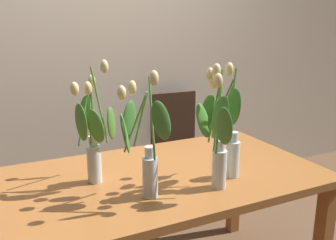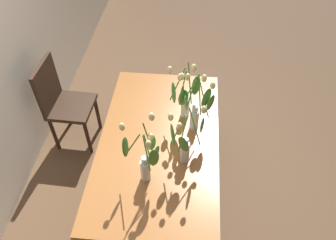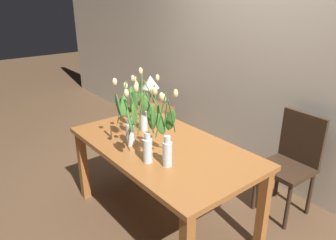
{
  "view_description": "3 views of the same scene",
  "coord_description": "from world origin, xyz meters",
  "px_view_note": "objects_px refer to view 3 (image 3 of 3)",
  "views": [
    {
      "loc": [
        -0.71,
        -1.52,
        1.46
      ],
      "look_at": [
        0.04,
        0.04,
        1.01
      ],
      "focal_mm": 38.09,
      "sensor_mm": 36.0,
      "label": 1
    },
    {
      "loc": [
        -1.61,
        -0.21,
        2.67
      ],
      "look_at": [
        0.0,
        -0.07,
        0.97
      ],
      "focal_mm": 35.56,
      "sensor_mm": 36.0,
      "label": 2
    },
    {
      "loc": [
        1.82,
        -1.4,
        1.87
      ],
      "look_at": [
        0.01,
        0.05,
        0.95
      ],
      "focal_mm": 33.62,
      "sensor_mm": 36.0,
      "label": 3
    }
  ],
  "objects_px": {
    "tulip_vase_0": "(165,137)",
    "pillar_candle": "(142,103)",
    "tulip_vase_3": "(146,131)",
    "dining_chair": "(292,159)",
    "tulip_vase_1": "(143,107)",
    "dining_table": "(163,154)",
    "table_lamp": "(150,83)",
    "side_table": "(151,115)",
    "tulip_vase_2": "(128,120)"
  },
  "relations": [
    {
      "from": "dining_table",
      "to": "pillar_candle",
      "type": "relative_size",
      "value": 21.33
    },
    {
      "from": "dining_table",
      "to": "side_table",
      "type": "bearing_deg",
      "value": 148.18
    },
    {
      "from": "tulip_vase_0",
      "to": "tulip_vase_1",
      "type": "distance_m",
      "value": 0.63
    },
    {
      "from": "dining_table",
      "to": "dining_chair",
      "type": "distance_m",
      "value": 1.16
    },
    {
      "from": "tulip_vase_0",
      "to": "table_lamp",
      "type": "xyz_separation_m",
      "value": [
        -1.54,
        0.98,
        -0.09
      ]
    },
    {
      "from": "table_lamp",
      "to": "pillar_candle",
      "type": "height_order",
      "value": "table_lamp"
    },
    {
      "from": "dining_chair",
      "to": "table_lamp",
      "type": "height_order",
      "value": "table_lamp"
    },
    {
      "from": "tulip_vase_1",
      "to": "pillar_candle",
      "type": "xyz_separation_m",
      "value": [
        -1.04,
        0.68,
        -0.37
      ]
    },
    {
      "from": "tulip_vase_0",
      "to": "dining_chair",
      "type": "xyz_separation_m",
      "value": [
        0.34,
        1.16,
        -0.42
      ]
    },
    {
      "from": "dining_chair",
      "to": "side_table",
      "type": "distance_m",
      "value": 1.87
    },
    {
      "from": "side_table",
      "to": "dining_chair",
      "type": "bearing_deg",
      "value": 6.34
    },
    {
      "from": "tulip_vase_1",
      "to": "tulip_vase_2",
      "type": "xyz_separation_m",
      "value": [
        0.16,
        -0.25,
        -0.01
      ]
    },
    {
      "from": "dining_table",
      "to": "table_lamp",
      "type": "height_order",
      "value": "table_lamp"
    },
    {
      "from": "tulip_vase_1",
      "to": "tulip_vase_3",
      "type": "distance_m",
      "value": 0.57
    },
    {
      "from": "dining_chair",
      "to": "pillar_candle",
      "type": "distance_m",
      "value": 1.99
    },
    {
      "from": "tulip_vase_3",
      "to": "tulip_vase_1",
      "type": "bearing_deg",
      "value": 147.88
    },
    {
      "from": "tulip_vase_3",
      "to": "dining_chair",
      "type": "distance_m",
      "value": 1.4
    },
    {
      "from": "side_table",
      "to": "tulip_vase_3",
      "type": "bearing_deg",
      "value": -36.51
    },
    {
      "from": "tulip_vase_3",
      "to": "side_table",
      "type": "relative_size",
      "value": 1.05
    },
    {
      "from": "table_lamp",
      "to": "dining_table",
      "type": "bearing_deg",
      "value": -32.12
    },
    {
      "from": "tulip_vase_0",
      "to": "tulip_vase_3",
      "type": "distance_m",
      "value": 0.15
    },
    {
      "from": "tulip_vase_0",
      "to": "pillar_candle",
      "type": "relative_size",
      "value": 7.61
    },
    {
      "from": "pillar_candle",
      "to": "tulip_vase_1",
      "type": "bearing_deg",
      "value": -33.27
    },
    {
      "from": "tulip_vase_0",
      "to": "tulip_vase_3",
      "type": "xyz_separation_m",
      "value": [
        -0.12,
        -0.08,
        0.03
      ]
    },
    {
      "from": "tulip_vase_2",
      "to": "dining_chair",
      "type": "xyz_separation_m",
      "value": [
        0.77,
        1.19,
        -0.43
      ]
    },
    {
      "from": "dining_table",
      "to": "tulip_vase_0",
      "type": "height_order",
      "value": "tulip_vase_0"
    },
    {
      "from": "tulip_vase_1",
      "to": "side_table",
      "type": "height_order",
      "value": "tulip_vase_1"
    },
    {
      "from": "tulip_vase_3",
      "to": "tulip_vase_2",
      "type": "bearing_deg",
      "value": 170.46
    },
    {
      "from": "tulip_vase_1",
      "to": "tulip_vase_3",
      "type": "height_order",
      "value": "tulip_vase_1"
    },
    {
      "from": "tulip_vase_1",
      "to": "pillar_candle",
      "type": "distance_m",
      "value": 1.29
    },
    {
      "from": "dining_chair",
      "to": "tulip_vase_3",
      "type": "bearing_deg",
      "value": -109.92
    },
    {
      "from": "dining_table",
      "to": "tulip_vase_2",
      "type": "height_order",
      "value": "tulip_vase_2"
    },
    {
      "from": "tulip_vase_3",
      "to": "dining_chair",
      "type": "xyz_separation_m",
      "value": [
        0.45,
        1.25,
        -0.45
      ]
    },
    {
      "from": "tulip_vase_0",
      "to": "pillar_candle",
      "type": "height_order",
      "value": "tulip_vase_0"
    },
    {
      "from": "table_lamp",
      "to": "pillar_candle",
      "type": "xyz_separation_m",
      "value": [
        -0.09,
        -0.08,
        -0.27
      ]
    },
    {
      "from": "tulip_vase_3",
      "to": "side_table",
      "type": "distance_m",
      "value": 1.83
    },
    {
      "from": "pillar_candle",
      "to": "tulip_vase_3",
      "type": "bearing_deg",
      "value": -32.91
    },
    {
      "from": "tulip_vase_1",
      "to": "table_lamp",
      "type": "height_order",
      "value": "tulip_vase_1"
    },
    {
      "from": "pillar_candle",
      "to": "dining_table",
      "type": "bearing_deg",
      "value": -27.82
    },
    {
      "from": "tulip_vase_2",
      "to": "side_table",
      "type": "distance_m",
      "value": 1.55
    },
    {
      "from": "dining_table",
      "to": "dining_chair",
      "type": "height_order",
      "value": "dining_chair"
    },
    {
      "from": "table_lamp",
      "to": "tulip_vase_0",
      "type": "bearing_deg",
      "value": -32.41
    },
    {
      "from": "tulip_vase_2",
      "to": "dining_chair",
      "type": "distance_m",
      "value": 1.48
    },
    {
      "from": "tulip_vase_0",
      "to": "side_table",
      "type": "relative_size",
      "value": 1.04
    },
    {
      "from": "tulip_vase_1",
      "to": "dining_table",
      "type": "bearing_deg",
      "value": -7.55
    },
    {
      "from": "dining_table",
      "to": "tulip_vase_0",
      "type": "xyz_separation_m",
      "value": [
        0.26,
        -0.17,
        0.3
      ]
    },
    {
      "from": "tulip_vase_1",
      "to": "tulip_vase_3",
      "type": "relative_size",
      "value": 1.01
    },
    {
      "from": "dining_table",
      "to": "dining_chair",
      "type": "relative_size",
      "value": 1.72
    },
    {
      "from": "tulip_vase_0",
      "to": "side_table",
      "type": "height_order",
      "value": "tulip_vase_0"
    },
    {
      "from": "dining_chair",
      "to": "tulip_vase_0",
      "type": "bearing_deg",
      "value": -106.14
    }
  ]
}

